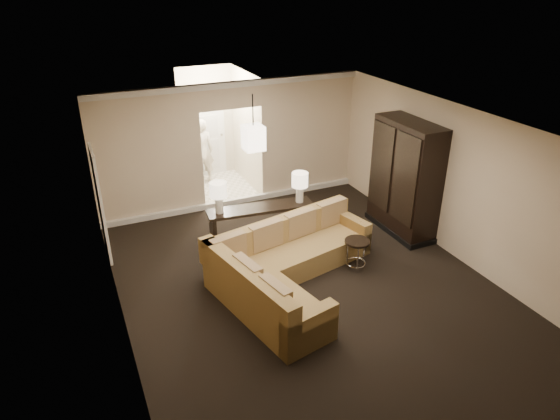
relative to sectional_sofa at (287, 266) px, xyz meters
name	(u,v)px	position (x,y,z in m)	size (l,w,h in m)	color
ground	(315,296)	(0.30, -0.49, -0.37)	(8.00, 8.00, 0.00)	black
wall_back	(233,145)	(0.30, 3.51, 1.03)	(6.00, 0.04, 2.80)	beige
wall_front	(530,409)	(0.30, -4.49, 1.03)	(6.00, 0.04, 2.80)	beige
wall_left	(118,263)	(-2.70, -0.49, 1.03)	(0.04, 8.00, 2.80)	beige
wall_right	(468,189)	(3.30, -0.49, 1.03)	(0.04, 8.00, 2.80)	beige
ceiling	(321,133)	(0.30, -0.49, 2.43)	(6.00, 8.00, 0.02)	white
crown_molding	(231,85)	(0.30, 3.46, 2.36)	(6.00, 0.10, 0.12)	silver
baseboard	(236,201)	(0.30, 3.46, -0.31)	(6.00, 0.10, 0.12)	silver
side_door	(100,204)	(-2.67, 2.31, 0.68)	(0.05, 0.90, 2.10)	white
foyer	(215,133)	(0.30, 4.85, 0.93)	(1.44, 2.02, 2.80)	white
sectional_sofa	(287,266)	(0.00, 0.00, 0.00)	(3.23, 2.97, 0.92)	brown
coffee_table	(239,275)	(-0.74, 0.33, -0.18)	(1.03, 1.03, 0.39)	white
console_table	(261,222)	(0.14, 1.51, 0.11)	(2.10, 0.70, 0.80)	black
armoire	(405,180)	(2.99, 0.86, 0.74)	(0.69, 1.61, 2.31)	black
drink_table	(357,248)	(1.37, -0.02, 0.04)	(0.45, 0.45, 0.56)	black
table_lamp_left	(218,193)	(-0.65, 1.60, 0.83)	(0.32, 0.32, 0.61)	silver
table_lamp_right	(300,183)	(0.93, 1.42, 0.83)	(0.32, 0.32, 0.61)	silver
pendant_light	(253,138)	(0.30, 2.21, 1.58)	(0.38, 0.38, 1.09)	black
person	(201,148)	(-0.01, 5.02, 0.54)	(0.66, 0.44, 1.82)	beige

